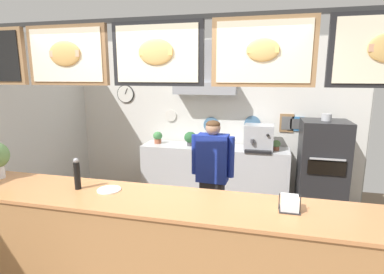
{
  "coord_description": "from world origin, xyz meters",
  "views": [
    {
      "loc": [
        0.94,
        -2.53,
        2.13
      ],
      "look_at": [
        0.1,
        0.88,
        1.4
      ],
      "focal_mm": 28.24,
      "sensor_mm": 36.0,
      "label": 1
    }
  ],
  "objects_px": {
    "shop_worker": "(212,178)",
    "potted_basil": "(276,145)",
    "napkin_holder": "(290,204)",
    "potted_oregano": "(190,138)",
    "potted_sage": "(221,139)",
    "pizza_oven": "(322,169)",
    "potted_rosemary": "(158,137)",
    "pepper_grinder": "(77,174)",
    "espresso_machine": "(259,138)",
    "condiment_plate": "(109,190)"
  },
  "relations": [
    {
      "from": "potted_sage",
      "to": "napkin_holder",
      "type": "xyz_separation_m",
      "value": [
        0.91,
        -2.63,
        0.08
      ]
    },
    {
      "from": "potted_sage",
      "to": "napkin_holder",
      "type": "bearing_deg",
      "value": -70.86
    },
    {
      "from": "pepper_grinder",
      "to": "napkin_holder",
      "type": "xyz_separation_m",
      "value": [
        1.86,
        -0.0,
        -0.09
      ]
    },
    {
      "from": "napkin_holder",
      "to": "potted_oregano",
      "type": "bearing_deg",
      "value": 119.06
    },
    {
      "from": "shop_worker",
      "to": "condiment_plate",
      "type": "bearing_deg",
      "value": 62.1
    },
    {
      "from": "potted_sage",
      "to": "potted_rosemary",
      "type": "bearing_deg",
      "value": 179.88
    },
    {
      "from": "condiment_plate",
      "to": "pepper_grinder",
      "type": "bearing_deg",
      "value": -173.43
    },
    {
      "from": "potted_sage",
      "to": "potted_oregano",
      "type": "bearing_deg",
      "value": -176.14
    },
    {
      "from": "potted_rosemary",
      "to": "potted_oregano",
      "type": "relative_size",
      "value": 0.87
    },
    {
      "from": "potted_sage",
      "to": "potted_oregano",
      "type": "distance_m",
      "value": 0.53
    },
    {
      "from": "napkin_holder",
      "to": "potted_basil",
      "type": "bearing_deg",
      "value": 90.47
    },
    {
      "from": "pizza_oven",
      "to": "potted_sage",
      "type": "height_order",
      "value": "pizza_oven"
    },
    {
      "from": "shop_worker",
      "to": "potted_sage",
      "type": "bearing_deg",
      "value": -83.4
    },
    {
      "from": "potted_oregano",
      "to": "napkin_holder",
      "type": "bearing_deg",
      "value": -60.94
    },
    {
      "from": "shop_worker",
      "to": "potted_oregano",
      "type": "bearing_deg",
      "value": -62.03
    },
    {
      "from": "shop_worker",
      "to": "potted_basil",
      "type": "xyz_separation_m",
      "value": [
        0.81,
        1.34,
        0.17
      ]
    },
    {
      "from": "potted_basil",
      "to": "napkin_holder",
      "type": "height_order",
      "value": "napkin_holder"
    },
    {
      "from": "shop_worker",
      "to": "potted_basil",
      "type": "height_order",
      "value": "shop_worker"
    },
    {
      "from": "napkin_holder",
      "to": "pepper_grinder",
      "type": "bearing_deg",
      "value": 179.85
    },
    {
      "from": "pizza_oven",
      "to": "potted_rosemary",
      "type": "relative_size",
      "value": 7.5
    },
    {
      "from": "condiment_plate",
      "to": "potted_sage",
      "type": "bearing_deg",
      "value": 75.87
    },
    {
      "from": "pizza_oven",
      "to": "potted_rosemary",
      "type": "bearing_deg",
      "value": 174.58
    },
    {
      "from": "shop_worker",
      "to": "condiment_plate",
      "type": "height_order",
      "value": "shop_worker"
    },
    {
      "from": "pizza_oven",
      "to": "espresso_machine",
      "type": "height_order",
      "value": "pizza_oven"
    },
    {
      "from": "potted_basil",
      "to": "pepper_grinder",
      "type": "bearing_deg",
      "value": -125.2
    },
    {
      "from": "shop_worker",
      "to": "potted_sage",
      "type": "height_order",
      "value": "shop_worker"
    },
    {
      "from": "pizza_oven",
      "to": "potted_sage",
      "type": "bearing_deg",
      "value": 170.78
    },
    {
      "from": "potted_oregano",
      "to": "potted_sage",
      "type": "bearing_deg",
      "value": 3.86
    },
    {
      "from": "potted_sage",
      "to": "pepper_grinder",
      "type": "xyz_separation_m",
      "value": [
        -0.95,
        -2.63,
        0.17
      ]
    },
    {
      "from": "pizza_oven",
      "to": "potted_rosemary",
      "type": "distance_m",
      "value": 2.73
    },
    {
      "from": "shop_worker",
      "to": "potted_rosemary",
      "type": "xyz_separation_m",
      "value": [
        -1.22,
        1.36,
        0.19
      ]
    },
    {
      "from": "potted_oregano",
      "to": "napkin_holder",
      "type": "xyz_separation_m",
      "value": [
        1.44,
        -2.6,
        0.08
      ]
    },
    {
      "from": "condiment_plate",
      "to": "napkin_holder",
      "type": "bearing_deg",
      "value": -1.42
    },
    {
      "from": "espresso_machine",
      "to": "potted_basil",
      "type": "height_order",
      "value": "espresso_machine"
    },
    {
      "from": "espresso_machine",
      "to": "pepper_grinder",
      "type": "xyz_separation_m",
      "value": [
        -1.56,
        -2.58,
        0.11
      ]
    },
    {
      "from": "espresso_machine",
      "to": "pepper_grinder",
      "type": "distance_m",
      "value": 3.02
    },
    {
      "from": "espresso_machine",
      "to": "condiment_plate",
      "type": "relative_size",
      "value": 2.12
    },
    {
      "from": "potted_sage",
      "to": "potted_oregano",
      "type": "xyz_separation_m",
      "value": [
        -0.53,
        -0.04,
        -0.0
      ]
    },
    {
      "from": "napkin_holder",
      "to": "condiment_plate",
      "type": "distance_m",
      "value": 1.57
    },
    {
      "from": "pizza_oven",
      "to": "shop_worker",
      "type": "relative_size",
      "value": 0.99
    },
    {
      "from": "potted_sage",
      "to": "potted_rosemary",
      "type": "xyz_separation_m",
      "value": [
        -1.14,
        0.0,
        -0.02
      ]
    },
    {
      "from": "shop_worker",
      "to": "espresso_machine",
      "type": "xyz_separation_m",
      "value": [
        0.53,
        1.31,
        0.28
      ]
    },
    {
      "from": "espresso_machine",
      "to": "napkin_holder",
      "type": "distance_m",
      "value": 2.6
    },
    {
      "from": "espresso_machine",
      "to": "potted_oregano",
      "type": "xyz_separation_m",
      "value": [
        -1.14,
        0.01,
        -0.07
      ]
    },
    {
      "from": "napkin_holder",
      "to": "potted_rosemary",
      "type": "bearing_deg",
      "value": 127.87
    },
    {
      "from": "potted_sage",
      "to": "napkin_holder",
      "type": "relative_size",
      "value": 1.42
    },
    {
      "from": "pizza_oven",
      "to": "potted_basil",
      "type": "height_order",
      "value": "pizza_oven"
    },
    {
      "from": "pizza_oven",
      "to": "potted_oregano",
      "type": "height_order",
      "value": "pizza_oven"
    },
    {
      "from": "shop_worker",
      "to": "potted_oregano",
      "type": "distance_m",
      "value": 1.47
    },
    {
      "from": "potted_basil",
      "to": "shop_worker",
      "type": "bearing_deg",
      "value": -121.08
    }
  ]
}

